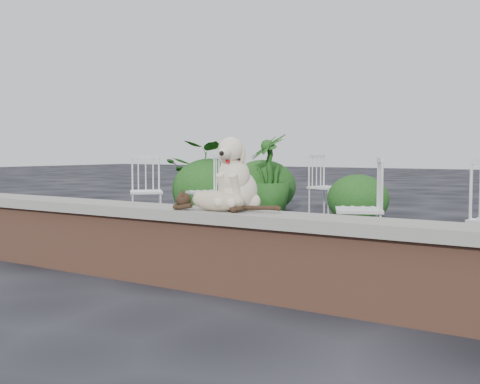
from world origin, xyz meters
The scene contains 12 objects.
ground centered at (0.00, 0.00, 0.00)m, with size 60.00×60.00×0.00m, color black.
brick_wall centered at (0.00, 0.00, 0.25)m, with size 6.00×0.30×0.50m, color brown.
capstone centered at (0.00, 0.00, 0.54)m, with size 6.20×0.40×0.08m, color slate.
dog centered at (0.30, 0.10, 0.84)m, with size 0.35×0.46×0.53m, color beige, non-canonical shape.
cat centered at (0.22, -0.05, 0.66)m, with size 0.93×0.22×0.16m, color tan, non-canonical shape.
chair_a centered at (-2.75, 2.50, 0.47)m, with size 0.56×0.56×0.94m, color white, non-canonical shape.
chair_e centered at (-1.13, 4.68, 0.47)m, with size 0.56×0.56×0.94m, color white, non-canonical shape.
chair_b centered at (-2.04, 2.87, 0.47)m, with size 0.56×0.56×0.94m, color white, non-canonical shape.
chair_d centered at (0.55, 1.76, 0.47)m, with size 0.56×0.56×0.94m, color white, non-canonical shape.
potted_plant_a centered at (-2.86, 3.90, 0.58)m, with size 1.04×0.90×1.15m, color #184413.
potted_plant_b centered at (-2.05, 4.55, 0.63)m, with size 0.71×0.71×1.26m, color #184413.
shrubbery centered at (-2.19, 4.41, 0.39)m, with size 3.11×2.33×0.94m.
Camera 1 is at (2.61, -3.41, 1.00)m, focal length 44.15 mm.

